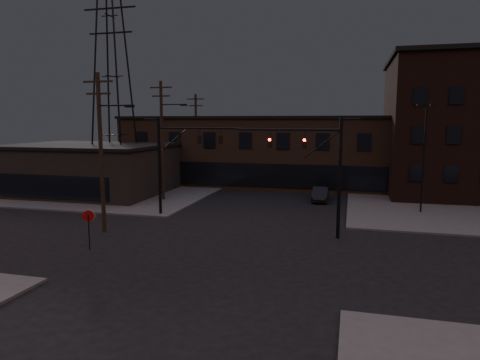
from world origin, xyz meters
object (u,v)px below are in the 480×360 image
traffic_signal_near (322,164)px  traffic_signal_far (174,155)px  parked_car_lot_a (435,191)px  stop_sign (89,220)px  car_crossing (320,194)px

traffic_signal_near → traffic_signal_far: same height
parked_car_lot_a → traffic_signal_near: bearing=171.3°
traffic_signal_near → stop_sign: bearing=-154.1°
stop_sign → car_crossing: bearing=57.8°
traffic_signal_near → parked_car_lot_a: 19.27m
traffic_signal_near → traffic_signal_far: 12.57m
traffic_signal_far → stop_sign: bearing=-97.3°
traffic_signal_far → traffic_signal_near: bearing=-16.2°
traffic_signal_near → parked_car_lot_a: size_ratio=1.59×
traffic_signal_far → parked_car_lot_a: 25.62m
stop_sign → parked_car_lot_a: 32.40m
traffic_signal_near → car_crossing: bearing=94.2°
traffic_signal_near → stop_sign: (-13.36, -6.49, -3.09)m
stop_sign → parked_car_lot_a: bearing=44.1°
traffic_signal_far → stop_sign: traffic_signal_far is taller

